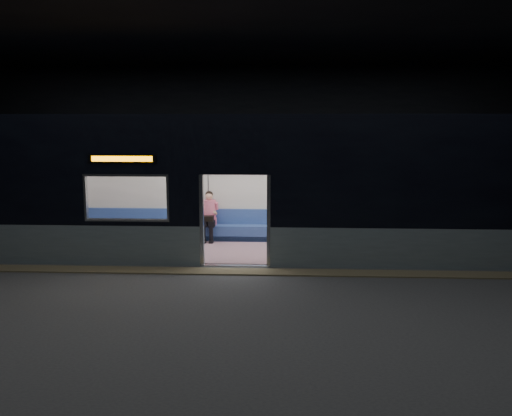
{
  "coord_description": "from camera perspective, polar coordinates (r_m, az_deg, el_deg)",
  "views": [
    {
      "loc": [
        1.07,
        -10.63,
        3.16
      ],
      "look_at": [
        0.4,
        2.3,
        1.12
      ],
      "focal_mm": 38.0,
      "sensor_mm": 36.0,
      "label": 1
    }
  ],
  "objects": [
    {
      "name": "passenger",
      "position": [
        14.51,
        -4.98,
        -0.53
      ],
      "size": [
        0.38,
        0.66,
        1.32
      ],
      "rotation": [
        0.0,
        0.0,
        0.06
      ],
      "color": "black",
      "rests_on": "metro_car"
    },
    {
      "name": "station_floor",
      "position": [
        11.14,
        -2.68,
        -7.57
      ],
      "size": [
        24.0,
        14.0,
        0.01
      ],
      "primitive_type": "cube",
      "color": "#47494C",
      "rests_on": "ground"
    },
    {
      "name": "station_envelope",
      "position": [
        10.69,
        -2.82,
        11.64
      ],
      "size": [
        24.0,
        14.0,
        5.0
      ],
      "color": "black",
      "rests_on": "station_floor"
    },
    {
      "name": "metro_car",
      "position": [
        13.28,
        -1.66,
        3.26
      ],
      "size": [
        18.0,
        3.04,
        3.35
      ],
      "color": "#8C9FA7",
      "rests_on": "station_floor"
    },
    {
      "name": "handbag",
      "position": [
        14.32,
        -5.04,
        -1.11
      ],
      "size": [
        0.34,
        0.32,
        0.13
      ],
      "primitive_type": "cube",
      "rotation": [
        0.0,
        0.0,
        -0.43
      ],
      "color": "black",
      "rests_on": "passenger"
    },
    {
      "name": "transit_map",
      "position": [
        14.62,
        7.16,
        2.2
      ],
      "size": [
        0.95,
        0.03,
        0.62
      ],
      "primitive_type": "cube",
      "color": "white",
      "rests_on": "metro_car"
    },
    {
      "name": "tactile_strip",
      "position": [
        11.66,
        -2.41,
        -6.71
      ],
      "size": [
        22.8,
        0.5,
        0.03
      ],
      "primitive_type": "cube",
      "color": "#8C7F59",
      "rests_on": "station_floor"
    }
  ]
}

